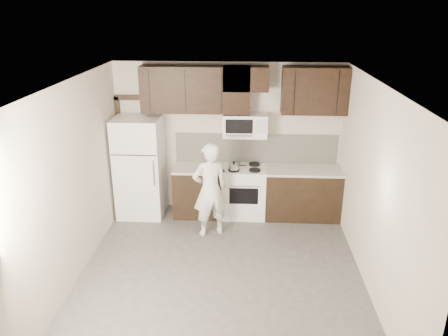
# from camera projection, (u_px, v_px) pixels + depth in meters

# --- Properties ---
(floor) EXTENTS (4.50, 4.50, 0.00)m
(floor) POSITION_uv_depth(u_px,v_px,m) (221.00, 275.00, 6.21)
(floor) COLOR #494745
(floor) RESTS_ON ground
(back_wall) EXTENTS (4.00, 0.00, 4.00)m
(back_wall) POSITION_uv_depth(u_px,v_px,m) (228.00, 138.00, 7.83)
(back_wall) COLOR beige
(back_wall) RESTS_ON ground
(ceiling) EXTENTS (4.50, 4.50, 0.00)m
(ceiling) POSITION_uv_depth(u_px,v_px,m) (220.00, 85.00, 5.25)
(ceiling) COLOR white
(ceiling) RESTS_ON back_wall
(counter_run) EXTENTS (2.95, 0.64, 0.91)m
(counter_run) POSITION_uv_depth(u_px,v_px,m) (261.00, 192.00, 7.82)
(counter_run) COLOR black
(counter_run) RESTS_ON floor
(stove) EXTENTS (0.76, 0.66, 0.94)m
(stove) POSITION_uv_depth(u_px,v_px,m) (244.00, 191.00, 7.84)
(stove) COLOR white
(stove) RESTS_ON floor
(backsplash) EXTENTS (2.90, 0.02, 0.54)m
(backsplash) POSITION_uv_depth(u_px,v_px,m) (256.00, 148.00, 7.85)
(backsplash) COLOR beige
(backsplash) RESTS_ON counter_run
(upper_cabinets) EXTENTS (3.48, 0.35, 0.78)m
(upper_cabinets) POSITION_uv_depth(u_px,v_px,m) (240.00, 88.00, 7.32)
(upper_cabinets) COLOR black
(upper_cabinets) RESTS_ON back_wall
(microwave) EXTENTS (0.76, 0.42, 0.40)m
(microwave) POSITION_uv_depth(u_px,v_px,m) (245.00, 125.00, 7.53)
(microwave) COLOR white
(microwave) RESTS_ON upper_cabinets
(refrigerator) EXTENTS (0.80, 0.76, 1.80)m
(refrigerator) POSITION_uv_depth(u_px,v_px,m) (140.00, 167.00, 7.73)
(refrigerator) COLOR white
(refrigerator) RESTS_ON floor
(door_trim) EXTENTS (0.50, 0.08, 2.12)m
(door_trim) POSITION_uv_depth(u_px,v_px,m) (123.00, 143.00, 7.93)
(door_trim) COLOR black
(door_trim) RESTS_ON floor
(saucepan) EXTENTS (0.31, 0.18, 0.17)m
(saucepan) POSITION_uv_depth(u_px,v_px,m) (234.00, 167.00, 7.52)
(saucepan) COLOR silver
(saucepan) RESTS_ON stove
(baking_tray) EXTENTS (0.47, 0.41, 0.02)m
(baking_tray) POSITION_uv_depth(u_px,v_px,m) (212.00, 170.00, 7.55)
(baking_tray) COLOR black
(baking_tray) RESTS_ON counter_run
(pizza) EXTENTS (0.34, 0.34, 0.02)m
(pizza) POSITION_uv_depth(u_px,v_px,m) (212.00, 169.00, 7.55)
(pizza) COLOR tan
(pizza) RESTS_ON baking_tray
(person) EXTENTS (0.69, 0.58, 1.60)m
(person) POSITION_uv_depth(u_px,v_px,m) (210.00, 190.00, 7.05)
(person) COLOR white
(person) RESTS_ON floor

